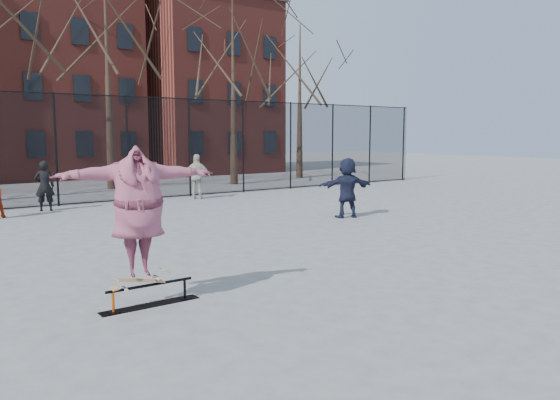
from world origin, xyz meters
TOP-DOWN VIEW (x-y plane):
  - ground at (0.00, 0.00)m, footprint 100.00×100.00m
  - skate_rail at (-3.32, 0.41)m, footprint 1.53×0.23m
  - skateboard at (-3.47, 0.41)m, footprint 0.78×0.19m
  - skater at (-3.47, 0.41)m, footprint 2.43×1.06m
  - bystander_black at (-2.07, 12.00)m, footprint 0.71×0.57m
  - bystander_white at (3.60, 12.00)m, footprint 1.08×0.97m
  - bystander_navy at (5.04, 5.00)m, footprint 1.79×1.08m
  - fence at (-0.01, 13.00)m, footprint 34.03×0.07m
  - tree_row at (-0.25, 17.15)m, footprint 33.66×7.46m
  - rowhouses at (0.72, 26.00)m, footprint 29.00×7.00m

SIDE VIEW (x-z plane):
  - ground at x=0.00m, z-range 0.00..0.00m
  - skate_rail at x=-3.32m, z-range -0.04..0.30m
  - skateboard at x=-3.47m, z-range 0.34..0.43m
  - bystander_black at x=-2.07m, z-range 0.00..1.68m
  - bystander_white at x=3.60m, z-range 0.00..1.77m
  - bystander_navy at x=5.04m, z-range 0.00..1.84m
  - skater at x=-3.47m, z-range 0.43..2.34m
  - fence at x=-0.01m, z-range 0.05..4.05m
  - rowhouses at x=0.72m, z-range -0.44..12.56m
  - tree_row at x=-0.25m, z-range 2.02..12.69m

